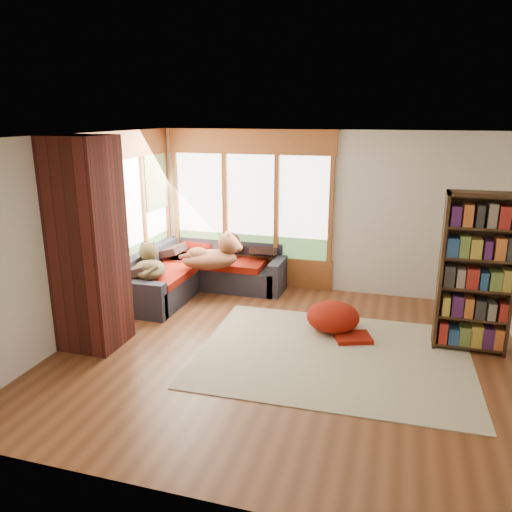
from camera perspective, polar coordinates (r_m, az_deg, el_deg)
The scene contains 16 objects.
floor at distance 6.21m, azimuth 3.41°, elevation -11.21°, with size 5.50×5.50×0.00m, color #5B3019.
ceiling at distance 5.53m, azimuth 3.86°, elevation 13.51°, with size 5.50×5.50×0.00m, color white.
wall_back at distance 8.13m, azimuth 7.54°, elevation 4.95°, with size 5.50×0.04×2.60m, color silver.
wall_front at distance 3.49m, azimuth -5.66°, elevation -10.18°, with size 5.50×0.04×2.60m, color silver.
wall_left at distance 6.86m, azimuth -19.41°, elevation 2.12°, with size 0.04×5.00×2.60m, color silver.
windows_back at distance 8.36m, azimuth -0.68°, elevation 5.73°, with size 2.82×0.10×1.90m.
windows_left at distance 7.81m, azimuth -14.22°, elevation 4.52°, with size 0.10×2.62×1.90m.
roller_blind at distance 8.45m, azimuth -11.39°, elevation 8.28°, with size 0.03×0.72×0.90m, color #83965B.
brick_chimney at distance 6.38m, azimuth -18.64°, elevation 1.21°, with size 0.70×0.70×2.60m, color #471914.
sectional_sofa at distance 8.16m, azimuth -7.31°, elevation -2.24°, with size 2.20×2.20×0.80m.
area_rug at distance 6.26m, azimuth 8.80°, elevation -11.10°, with size 3.24×2.48×0.01m, color silver.
bookshelf at distance 6.53m, azimuth 23.86°, elevation -1.89°, with size 0.84×0.28×1.97m.
pouf at distance 6.85m, azimuth 8.80°, elevation -6.79°, with size 0.71×0.71×0.39m, color maroon.
dog_tan at distance 7.80m, azimuth -4.79°, elevation 0.71°, with size 1.02×0.90×0.50m.
dog_brindle at distance 7.57m, azimuth -12.14°, elevation -0.43°, with size 0.75×0.85×0.42m.
throw_pillows at distance 8.15m, azimuth -6.77°, elevation 1.16°, with size 1.98×1.68×0.45m.
Camera 1 is at (1.20, -5.40, 2.83)m, focal length 35.00 mm.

